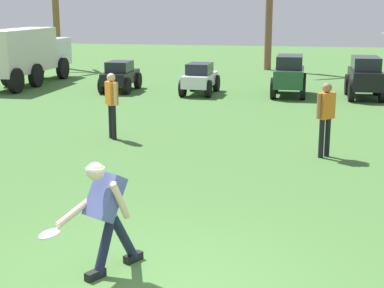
{
  "coord_description": "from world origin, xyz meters",
  "views": [
    {
      "loc": [
        1.62,
        -5.69,
        3.12
      ],
      "look_at": [
        -0.16,
        3.45,
        0.9
      ],
      "focal_mm": 55.0,
      "sensor_mm": 36.0,
      "label": 1
    }
  ],
  "objects": [
    {
      "name": "parked_car_slot_b",
      "position": [
        -2.08,
        14.77,
        0.56
      ],
      "size": [
        1.15,
        2.23,
        1.1
      ],
      "color": "silver",
      "rests_on": "ground_plane"
    },
    {
      "name": "parked_car_slot_c",
      "position": [
        1.03,
        14.96,
        0.74
      ],
      "size": [
        1.16,
        2.35,
        1.4
      ],
      "color": "#235133",
      "rests_on": "ground_plane"
    },
    {
      "name": "parked_car_slot_a",
      "position": [
        -5.08,
        14.93,
        0.56
      ],
      "size": [
        1.13,
        2.22,
        1.1
      ],
      "color": "black",
      "rests_on": "ground_plane"
    },
    {
      "name": "frisbee_thrower",
      "position": [
        -0.6,
        0.46,
        0.79
      ],
      "size": [
        0.78,
        0.94,
        1.39
      ],
      "color": "#191E38",
      "rests_on": "ground_plane"
    },
    {
      "name": "teammate_midfield",
      "position": [
        2.05,
        6.53,
        0.94
      ],
      "size": [
        0.4,
        0.4,
        1.56
      ],
      "color": "black",
      "rests_on": "ground_plane"
    },
    {
      "name": "box_truck",
      "position": [
        -9.18,
        15.91,
        1.23
      ],
      "size": [
        1.42,
        5.91,
        2.2
      ],
      "color": "silver",
      "rests_on": "ground_plane"
    },
    {
      "name": "frisbee_in_flight",
      "position": [
        -1.09,
        -0.02,
        0.65
      ],
      "size": [
        0.33,
        0.33,
        0.08
      ],
      "color": "white"
    },
    {
      "name": "teammate_near_sideline",
      "position": [
        -2.84,
        7.33,
        0.94
      ],
      "size": [
        0.38,
        0.42,
        1.56
      ],
      "color": "black",
      "rests_on": "ground_plane"
    },
    {
      "name": "parked_car_slot_d",
      "position": [
        3.57,
        14.9,
        0.74
      ],
      "size": [
        1.2,
        2.37,
        1.4
      ],
      "color": "black",
      "rests_on": "ground_plane"
    }
  ]
}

